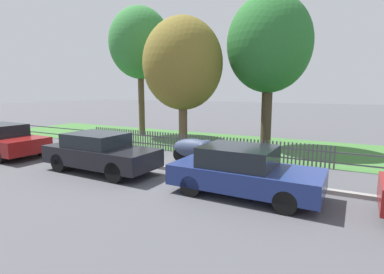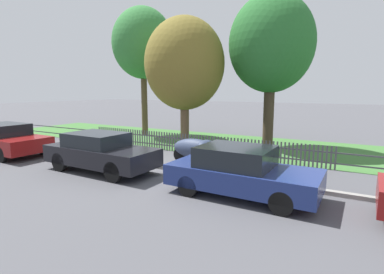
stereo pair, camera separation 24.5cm
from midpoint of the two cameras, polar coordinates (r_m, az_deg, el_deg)
The scene contains 11 objects.
ground_plane at distance 11.11m, azimuth -7.91°, elevation -5.95°, with size 120.00×120.00×0.00m, color #4C4C51.
kerb_stone at distance 11.17m, azimuth -7.62°, elevation -5.54°, with size 29.96×0.20×0.12m, color gray.
grass_strip at distance 16.28m, azimuth 4.71°, elevation -1.11°, with size 29.96×6.25×0.01m, color #3D7033.
park_fence at distance 13.45m, azimuth -0.55°, elevation -1.34°, with size 29.96×0.05×0.87m.
parked_car_silver_hatchback at distance 15.52m, azimuth -33.09°, elevation -0.44°, with size 4.41×1.96×1.36m.
parked_car_black_saloon at distance 10.94m, azimuth -17.73°, elevation -2.75°, with size 4.18×1.72×1.36m.
parked_car_navy_estate at distance 8.24m, azimuth 8.85°, elevation -6.41°, with size 4.02×1.79×1.34m.
covered_motorcycle at distance 11.49m, azimuth 0.20°, elevation -2.25°, with size 2.03×0.89×0.99m.
tree_nearest_kerb at distance 19.25m, azimuth -10.26°, elevation 17.10°, with size 3.72×3.72×7.79m.
tree_behind_motorcycle at distance 15.00m, azimuth -2.25°, elevation 13.70°, with size 3.90×3.90×6.35m.
tree_mid_park at distance 15.41m, azimuth 14.02°, elevation 16.70°, with size 4.04×4.04×7.35m.
Camera 1 is at (6.24, -8.72, 2.84)m, focal length 28.00 mm.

